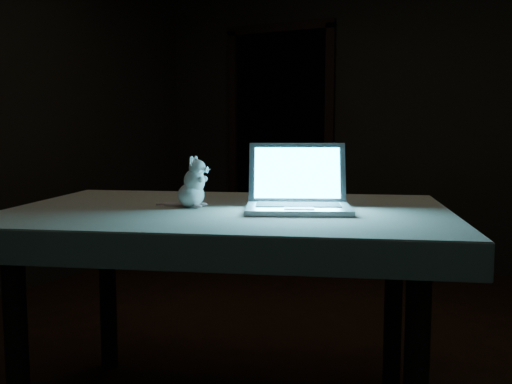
% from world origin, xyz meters
% --- Properties ---
extents(floor, '(5.00, 5.00, 0.00)m').
position_xyz_m(floor, '(0.00, 0.00, 0.00)').
color(floor, black).
rests_on(floor, ground).
extents(back_wall, '(4.50, 0.04, 2.60)m').
position_xyz_m(back_wall, '(0.00, 2.50, 1.30)').
color(back_wall, black).
rests_on(back_wall, ground).
extents(doorway, '(1.06, 0.36, 2.13)m').
position_xyz_m(doorway, '(-1.10, 2.50, 1.06)').
color(doorway, black).
rests_on(doorway, back_wall).
extents(table, '(1.82, 1.45, 0.85)m').
position_xyz_m(table, '(-0.02, -0.46, 0.42)').
color(table, black).
rests_on(table, floor).
extents(tablecloth, '(1.93, 1.54, 0.11)m').
position_xyz_m(tablecloth, '(0.02, -0.43, 0.80)').
color(tablecloth, beige).
rests_on(tablecloth, table).
extents(laptop, '(0.49, 0.47, 0.26)m').
position_xyz_m(laptop, '(0.26, -0.42, 0.99)').
color(laptop, '#ABABAF').
rests_on(laptop, tablecloth).
extents(plush_mouse, '(0.16, 0.16, 0.20)m').
position_xyz_m(plush_mouse, '(-0.16, -0.51, 0.96)').
color(plush_mouse, white).
rests_on(plush_mouse, tablecloth).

